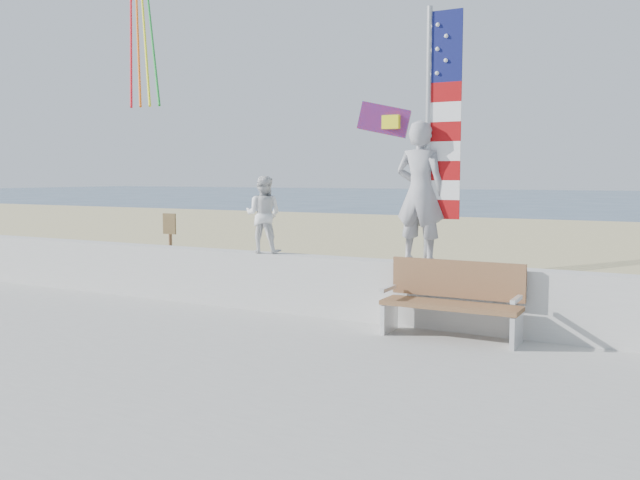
% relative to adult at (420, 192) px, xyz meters
% --- Properties ---
extents(ground, '(220.00, 220.00, 0.00)m').
position_rel_adult_xyz_m(ground, '(-1.68, -2.00, -2.07)').
color(ground, '#324964').
rests_on(ground, ground).
extents(sand, '(90.00, 40.00, 0.08)m').
position_rel_adult_xyz_m(sand, '(-1.68, 7.00, -2.03)').
color(sand, tan).
rests_on(sand, ground).
extents(seawall, '(30.00, 0.35, 0.90)m').
position_rel_adult_xyz_m(seawall, '(-1.68, 0.00, -1.44)').
color(seawall, beige).
rests_on(seawall, boardwalk).
extents(adult, '(0.76, 0.53, 1.97)m').
position_rel_adult_xyz_m(adult, '(0.00, 0.00, 0.00)').
color(adult, '#97979C').
rests_on(adult, seawall).
extents(child, '(0.68, 0.58, 1.22)m').
position_rel_adult_xyz_m(child, '(-2.60, 0.00, -0.38)').
color(child, white).
rests_on(child, seawall).
extents(bench, '(1.80, 0.57, 1.00)m').
position_rel_adult_xyz_m(bench, '(0.63, -0.45, -1.38)').
color(bench, brown).
rests_on(bench, boardwalk).
extents(flag, '(0.50, 0.08, 3.50)m').
position_rel_adult_xyz_m(flag, '(0.23, -0.00, 0.93)').
color(flag, silver).
rests_on(flag, seawall).
extents(parafoil_kite, '(0.98, 0.52, 0.65)m').
position_rel_adult_xyz_m(parafoil_kite, '(-1.48, 2.25, 1.21)').
color(parafoil_kite, red).
rests_on(parafoil_kite, ground).
extents(big_kite, '(3.62, 3.54, 4.68)m').
position_rel_adult_xyz_m(big_kite, '(-8.85, 4.18, 4.17)').
color(big_kite, '#FB2E1B').
rests_on(big_kite, ground).
extents(sign, '(0.32, 0.07, 1.46)m').
position_rel_adult_xyz_m(sign, '(-5.93, 1.63, -1.12)').
color(sign, brown).
rests_on(sign, sand).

